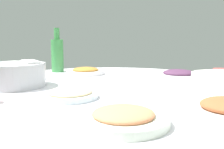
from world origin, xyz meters
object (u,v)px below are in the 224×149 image
Objects in this scene: dish_tofu_braise at (86,71)px; dish_shrimp at (123,118)px; rice_bowl at (14,74)px; tea_cup_far at (221,74)px; round_dining_table at (110,104)px; dish_eggplant at (179,75)px; green_bottle at (57,54)px; dish_noodles at (70,94)px.

dish_shrimp is at bearing -165.45° from dish_tofu_braise.
rice_bowl reaches higher than dish_shrimp.
rice_bowl is 0.96m from tea_cup_far.
round_dining_table is 6.42× the size of dish_tofu_braise.
green_bottle is (0.23, 0.68, 0.09)m from dish_eggplant.
green_bottle is at bearing 71.41° from dish_eggplant.
rice_bowl reaches higher than tea_cup_far.
rice_bowl is 0.66m from dish_shrimp.
tea_cup_far is (0.41, -0.66, 0.01)m from dish_noodles.
round_dining_table is at bearing 107.80° from tea_cup_far.
tea_cup_far is (-0.27, -0.88, -0.08)m from green_bottle.
dish_shrimp is 1.03m from green_bottle.
dish_tofu_braise reaches higher than dish_noodles.
dish_tofu_braise reaches higher than round_dining_table.
dish_noodles is 0.65m from dish_eggplant.
rice_bowl is at bearing 95.36° from round_dining_table.
dish_eggplant is at bearing -105.04° from dish_tofu_braise.
dish_noodles is 2.64× the size of tea_cup_far.
dish_noodles is at bearing 35.40° from dish_shrimp.
tea_cup_far is (0.17, -0.53, 0.11)m from round_dining_table.
dish_tofu_braise is at bearing -32.89° from rice_bowl.
dish_eggplant is at bearing -21.24° from dish_shrimp.
green_bottle is (0.10, 0.19, 0.09)m from dish_tofu_braise.
dish_shrimp is at bearing -172.87° from round_dining_table.
round_dining_table is 18.66× the size of tea_cup_far.
dish_tofu_braise is 0.23m from green_bottle.
dish_eggplant is 0.77m from dish_shrimp.
round_dining_table is 0.29m from dish_noodles.
rice_bowl reaches higher than dish_tofu_braise.
rice_bowl is 1.25× the size of dish_tofu_braise.
rice_bowl is 3.62× the size of tea_cup_far.
dish_shrimp is 0.82m from tea_cup_far.
dish_eggplant is at bearing -71.43° from rice_bowl.
rice_bowl is 0.35m from dish_noodles.
tea_cup_far is at bearing -34.99° from dish_shrimp.
dish_eggplant is at bearing -108.59° from green_bottle.
green_bottle reaches higher than dish_noodles.
dish_tofu_braise is (0.38, -0.25, -0.04)m from rice_bowl.
green_bottle reaches higher than round_dining_table.
rice_bowl is (-0.04, 0.41, 0.14)m from round_dining_table.
round_dining_table is 0.52m from dish_shrimp.
dish_eggplant is at bearing -58.01° from round_dining_table.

